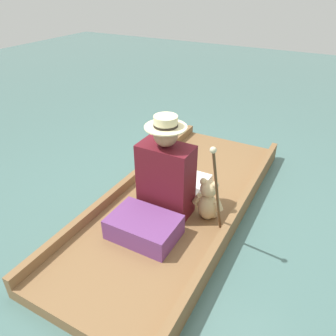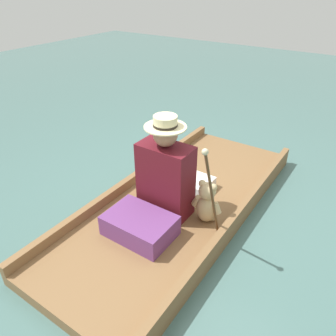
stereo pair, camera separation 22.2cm
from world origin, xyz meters
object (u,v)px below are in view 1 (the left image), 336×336
(seated_person, at_px, (170,176))
(teddy_bear, at_px, (208,201))
(walking_cane, at_px, (216,187))
(wine_glass, at_px, (148,170))

(seated_person, distance_m, teddy_bear, 0.38)
(walking_cane, bearing_deg, seated_person, 154.30)
(seated_person, bearing_deg, wine_glass, 153.73)
(wine_glass, relative_size, walking_cane, 0.22)
(seated_person, relative_size, teddy_bear, 2.27)
(walking_cane, bearing_deg, teddy_bear, 120.32)
(seated_person, relative_size, walking_cane, 1.00)
(teddy_bear, height_order, walking_cane, walking_cane)
(teddy_bear, relative_size, wine_glass, 1.96)
(wine_glass, height_order, walking_cane, walking_cane)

